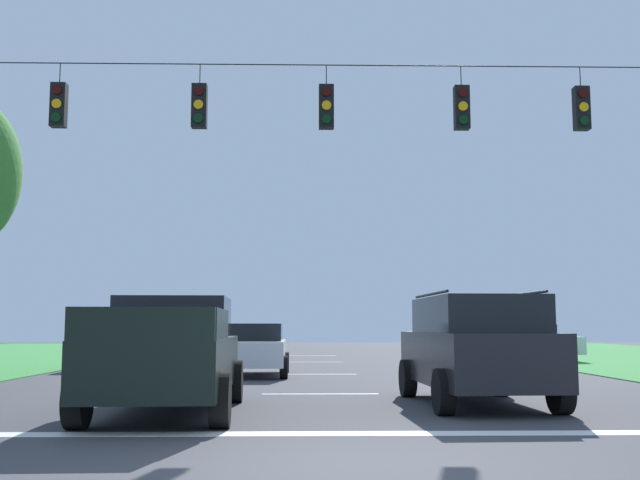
{
  "coord_description": "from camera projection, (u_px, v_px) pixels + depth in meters",
  "views": [
    {
      "loc": [
        -0.36,
        -8.09,
        1.44
      ],
      "look_at": [
        0.05,
        10.9,
        3.62
      ],
      "focal_mm": 42.42,
      "sensor_mm": 36.0,
      "label": 1
    }
  ],
  "objects": [
    {
      "name": "lane_dash_2",
      "position": [
        312.0,
        362.0,
        30.58
      ],
      "size": [
        2.5,
        0.15,
        0.01
      ],
      "primitive_type": "cube",
      "rotation": [
        0.0,
        0.0,
        1.57
      ],
      "color": "white",
      "rests_on": "ground"
    },
    {
      "name": "ground_plane",
      "position": [
        338.0,
        465.0,
        7.88
      ],
      "size": [
        120.0,
        120.0,
        0.0
      ],
      "primitive_type": "plane",
      "color": "#3D3D42"
    },
    {
      "name": "overhead_signal_span",
      "position": [
        312.0,
        187.0,
        15.98
      ],
      "size": [
        18.42,
        0.31,
        7.73
      ],
      "color": "brown",
      "rests_on": "ground"
    },
    {
      "name": "suv_black",
      "position": [
        475.0,
        347.0,
        14.02
      ],
      "size": [
        2.38,
        4.88,
        2.05
      ],
      "color": "black",
      "rests_on": "ground"
    },
    {
      "name": "lane_dash_3",
      "position": [
        311.0,
        356.0,
        37.27
      ],
      "size": [
        2.5,
        0.15,
        0.01
      ],
      "primitive_type": "cube",
      "rotation": [
        0.0,
        0.0,
        1.57
      ],
      "color": "white",
      "rests_on": "ground"
    },
    {
      "name": "distant_car_oncoming",
      "position": [
        118.0,
        345.0,
        25.99
      ],
      "size": [
        2.05,
        4.31,
        1.52
      ],
      "color": "silver",
      "rests_on": "ground"
    },
    {
      "name": "pickup_truck",
      "position": [
        170.0,
        355.0,
        12.66
      ],
      "size": [
        2.43,
        5.46,
        1.95
      ],
      "color": "black",
      "rests_on": "ground"
    },
    {
      "name": "lane_dash_1",
      "position": [
        315.0,
        374.0,
        22.79
      ],
      "size": [
        2.5,
        0.15,
        0.01
      ],
      "primitive_type": "cube",
      "rotation": [
        0.0,
        0.0,
        1.57
      ],
      "color": "white",
      "rests_on": "ground"
    },
    {
      "name": "distant_car_crossing_white",
      "position": [
        254.0,
        349.0,
        22.24
      ],
      "size": [
        2.05,
        4.31,
        1.52
      ],
      "color": "silver",
      "rests_on": "ground"
    },
    {
      "name": "lane_dash_0",
      "position": [
        320.0,
        394.0,
        16.14
      ],
      "size": [
        2.5,
        0.15,
        0.01
      ],
      "primitive_type": "cube",
      "rotation": [
        0.0,
        0.0,
        1.57
      ],
      "color": "white",
      "rests_on": "ground"
    },
    {
      "name": "distant_car_far_parked",
      "position": [
        526.0,
        342.0,
        30.7
      ],
      "size": [
        4.38,
        2.18,
        1.52
      ],
      "color": "silver",
      "rests_on": "ground"
    },
    {
      "name": "stop_bar_stripe",
      "position": [
        330.0,
        434.0,
        10.18
      ],
      "size": [
        15.61,
        0.45,
        0.01
      ],
      "primitive_type": "cube",
      "color": "white",
      "rests_on": "ground"
    }
  ]
}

